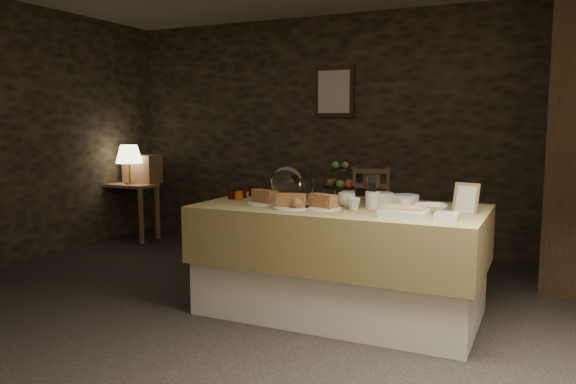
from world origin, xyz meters
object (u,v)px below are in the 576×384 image
at_px(chair, 371,215).
at_px(fruit_stand, 341,182).
at_px(buffet_table, 340,251).
at_px(console_table, 130,194).
at_px(wine_rack, 142,169).
at_px(timber_column, 567,136).
at_px(table_lamp, 129,155).

distance_m(chair, fruit_stand, 1.78).
distance_m(buffet_table, console_table, 3.52).
relative_size(wine_rack, timber_column, 0.16).
height_order(table_lamp, timber_column, timber_column).
bearing_deg(timber_column, fruit_stand, -152.22).
relative_size(console_table, table_lamp, 1.45).
bearing_deg(table_lamp, wine_rack, 90.00).
height_order(table_lamp, chair, table_lamp).
height_order(buffet_table, console_table, buffet_table).
bearing_deg(chair, table_lamp, 178.70).
height_order(buffet_table, wine_rack, wine_rack).
xyz_separation_m(console_table, fruit_stand, (3.09, -1.10, 0.39)).
bearing_deg(fruit_stand, console_table, 160.46).
bearing_deg(fruit_stand, table_lamp, 161.00).
distance_m(console_table, timber_column, 4.76).
xyz_separation_m(table_lamp, wine_rack, (-0.00, 0.23, -0.18)).
relative_size(console_table, timber_column, 0.26).
relative_size(buffet_table, table_lamp, 4.35).
bearing_deg(table_lamp, fruit_stand, -19.00).
bearing_deg(buffet_table, table_lamp, 156.30).
xyz_separation_m(chair, timber_column, (1.85, -0.83, 0.89)).
relative_size(table_lamp, fruit_stand, 1.40).
bearing_deg(wine_rack, fruit_stand, -22.79).
height_order(console_table, wine_rack, wine_rack).
height_order(console_table, table_lamp, table_lamp).
distance_m(console_table, wine_rack, 0.35).
relative_size(table_lamp, chair, 0.66).
relative_size(buffet_table, fruit_stand, 6.10).
distance_m(wine_rack, timber_column, 4.68).
height_order(console_table, fruit_stand, fruit_stand).
xyz_separation_m(table_lamp, timber_column, (4.64, -0.20, 0.27)).
bearing_deg(timber_column, chair, 155.72).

